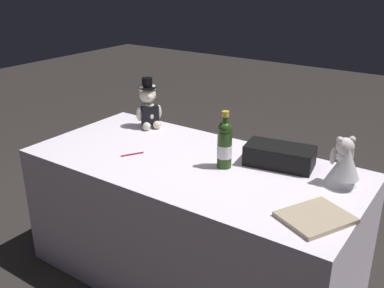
{
  "coord_description": "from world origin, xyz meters",
  "views": [
    {
      "loc": [
        1.2,
        -1.74,
        1.67
      ],
      "look_at": [
        0.0,
        0.0,
        0.82
      ],
      "focal_mm": 41.2,
      "sensor_mm": 36.0,
      "label": 1
    }
  ],
  "objects_px": {
    "teddy_bear_groom": "(149,108)",
    "guestbook": "(316,217)",
    "gift_case_black": "(280,156)",
    "signing_pen": "(133,154)",
    "teddy_bear_bride": "(344,164)",
    "champagne_bottle": "(225,144)"
  },
  "relations": [
    {
      "from": "teddy_bear_groom",
      "to": "guestbook",
      "type": "distance_m",
      "value": 1.37
    },
    {
      "from": "teddy_bear_groom",
      "to": "gift_case_black",
      "type": "bearing_deg",
      "value": -4.5
    },
    {
      "from": "gift_case_black",
      "to": "guestbook",
      "type": "relative_size",
      "value": 1.37
    },
    {
      "from": "teddy_bear_groom",
      "to": "gift_case_black",
      "type": "relative_size",
      "value": 0.86
    },
    {
      "from": "teddy_bear_groom",
      "to": "signing_pen",
      "type": "relative_size",
      "value": 2.69
    },
    {
      "from": "teddy_bear_bride",
      "to": "signing_pen",
      "type": "distance_m",
      "value": 1.09
    },
    {
      "from": "teddy_bear_bride",
      "to": "champagne_bottle",
      "type": "distance_m",
      "value": 0.58
    },
    {
      "from": "teddy_bear_groom",
      "to": "champagne_bottle",
      "type": "relative_size",
      "value": 1.07
    },
    {
      "from": "champagne_bottle",
      "to": "signing_pen",
      "type": "xyz_separation_m",
      "value": [
        -0.49,
        -0.15,
        -0.12
      ]
    },
    {
      "from": "signing_pen",
      "to": "gift_case_black",
      "type": "height_order",
      "value": "gift_case_black"
    },
    {
      "from": "gift_case_black",
      "to": "teddy_bear_bride",
      "type": "bearing_deg",
      "value": -6.22
    },
    {
      "from": "teddy_bear_groom",
      "to": "champagne_bottle",
      "type": "height_order",
      "value": "teddy_bear_groom"
    },
    {
      "from": "teddy_bear_groom",
      "to": "teddy_bear_bride",
      "type": "distance_m",
      "value": 1.27
    },
    {
      "from": "teddy_bear_groom",
      "to": "gift_case_black",
      "type": "height_order",
      "value": "teddy_bear_groom"
    },
    {
      "from": "guestbook",
      "to": "gift_case_black",
      "type": "bearing_deg",
      "value": 156.9
    },
    {
      "from": "teddy_bear_bride",
      "to": "gift_case_black",
      "type": "height_order",
      "value": "teddy_bear_bride"
    },
    {
      "from": "teddy_bear_bride",
      "to": "guestbook",
      "type": "bearing_deg",
      "value": -88.59
    },
    {
      "from": "champagne_bottle",
      "to": "teddy_bear_bride",
      "type": "bearing_deg",
      "value": 14.33
    },
    {
      "from": "guestbook",
      "to": "signing_pen",
      "type": "bearing_deg",
      "value": -157.54
    },
    {
      "from": "teddy_bear_groom",
      "to": "teddy_bear_bride",
      "type": "bearing_deg",
      "value": -4.96
    },
    {
      "from": "teddy_bear_bride",
      "to": "champagne_bottle",
      "type": "bearing_deg",
      "value": -165.67
    },
    {
      "from": "champagne_bottle",
      "to": "guestbook",
      "type": "height_order",
      "value": "champagne_bottle"
    }
  ]
}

